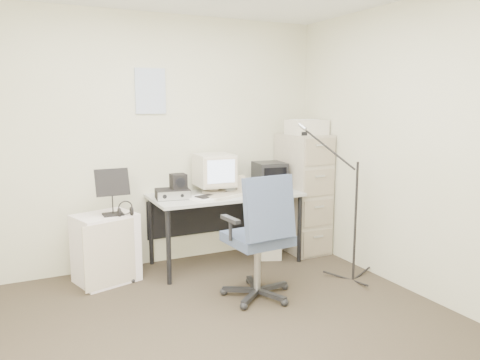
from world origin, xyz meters
name	(u,v)px	position (x,y,z in m)	size (l,w,h in m)	color
floor	(229,339)	(0.00, 0.00, -0.01)	(3.60, 3.60, 0.01)	#383023
wall_back	(154,142)	(0.00, 1.80, 1.25)	(3.60, 0.02, 2.50)	beige
wall_front	(463,227)	(0.00, -1.80, 1.25)	(3.60, 0.02, 2.50)	beige
wall_right	(426,150)	(1.80, 0.00, 1.25)	(0.02, 3.60, 2.50)	beige
wall_calendar	(150,91)	(-0.02, 1.79, 1.75)	(0.30, 0.02, 0.44)	white
filing_cabinet	(303,193)	(1.58, 1.48, 0.65)	(0.40, 0.60, 1.30)	#B4A98F
printer	(307,127)	(1.58, 1.43, 1.38)	(0.40, 0.27, 0.16)	silver
desk	(226,229)	(0.63, 1.45, 0.36)	(1.50, 0.70, 0.73)	silver
crt_monitor	(214,174)	(0.55, 1.54, 0.93)	(0.36, 0.38, 0.40)	silver
crt_tv	(270,175)	(1.19, 1.54, 0.87)	(0.30, 0.32, 0.28)	black
desk_speaker	(240,183)	(0.84, 1.53, 0.81)	(0.09, 0.09, 0.16)	beige
keyboard	(228,195)	(0.59, 1.29, 0.74)	(0.49, 0.17, 0.03)	silver
mouse	(259,194)	(0.89, 1.22, 0.75)	(0.07, 0.12, 0.04)	black
radio_receiver	(173,194)	(0.08, 1.45, 0.78)	(0.32, 0.23, 0.09)	black
radio_speaker	(178,181)	(0.14, 1.46, 0.89)	(0.14, 0.13, 0.14)	black
papers	(202,198)	(0.31, 1.29, 0.74)	(0.21, 0.29, 0.02)	white
pc_tower	(269,234)	(1.17, 1.51, 0.22)	(0.21, 0.48, 0.45)	silver
office_chair	(257,236)	(0.52, 0.55, 0.54)	(0.62, 0.62, 1.07)	#4F5A7A
side_cart	(106,248)	(-0.57, 1.48, 0.32)	(0.51, 0.41, 0.63)	white
music_stand	(112,191)	(-0.50, 1.42, 0.85)	(0.30, 0.16, 0.43)	black
headphones	(126,211)	(-0.40, 1.35, 0.68)	(0.14, 0.14, 0.03)	black
mic_stand	(356,204)	(1.52, 0.51, 0.73)	(0.02, 0.02, 1.46)	black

